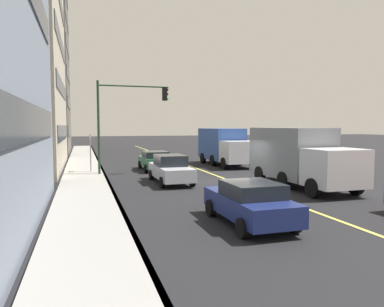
# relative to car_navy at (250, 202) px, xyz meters

# --- Properties ---
(ground) EXTENTS (200.00, 200.00, 0.00)m
(ground) POSITION_rel_car_navy_xyz_m (8.46, -3.13, -0.74)
(ground) COLOR black
(sidewalk_slab) EXTENTS (80.00, 2.67, 0.15)m
(sidewalk_slab) POSITION_rel_car_navy_xyz_m (8.46, 5.15, -0.67)
(sidewalk_slab) COLOR gray
(sidewalk_slab) RESTS_ON ground
(curb_edge) EXTENTS (80.00, 0.16, 0.15)m
(curb_edge) POSITION_rel_car_navy_xyz_m (8.46, 3.90, -0.67)
(curb_edge) COLOR slate
(curb_edge) RESTS_ON ground
(lane_stripe_center) EXTENTS (80.00, 0.16, 0.01)m
(lane_stripe_center) POSITION_rel_car_navy_xyz_m (8.46, -3.13, -0.74)
(lane_stripe_center) COLOR #D8CC4C
(lane_stripe_center) RESTS_ON ground
(building_glass_right) EXTENTS (12.95, 13.32, 21.92)m
(building_glass_right) POSITION_rel_car_navy_xyz_m (35.70, 13.31, 10.22)
(building_glass_right) COLOR #56514C
(building_glass_right) RESTS_ON ground
(car_navy) EXTENTS (4.09, 1.94, 1.44)m
(car_navy) POSITION_rel_car_navy_xyz_m (0.00, 0.00, 0.00)
(car_navy) COLOR navy
(car_navy) RESTS_ON ground
(car_green) EXTENTS (4.12, 2.01, 1.41)m
(car_green) POSITION_rel_car_navy_xyz_m (15.33, 0.14, -0.00)
(car_green) COLOR #1E6038
(car_green) RESTS_ON ground
(car_silver) EXTENTS (4.71, 1.88, 1.61)m
(car_silver) POSITION_rel_car_navy_xyz_m (9.26, 0.44, 0.06)
(car_silver) COLOR #A8AAB2
(car_silver) RESTS_ON ground
(truck_blue) EXTENTS (7.17, 2.67, 3.05)m
(truck_blue) POSITION_rel_car_navy_xyz_m (17.19, -6.13, 0.87)
(truck_blue) COLOR silver
(truck_blue) RESTS_ON ground
(truck_gray) EXTENTS (7.38, 2.65, 3.16)m
(truck_gray) POSITION_rel_car_navy_xyz_m (6.10, -5.89, 0.93)
(truck_gray) COLOR silver
(truck_gray) RESTS_ON ground
(traffic_light_mast) EXTENTS (0.28, 4.73, 6.18)m
(traffic_light_mast) POSITION_rel_car_navy_xyz_m (13.34, 2.48, 3.51)
(traffic_light_mast) COLOR #1E3823
(traffic_light_mast) RESTS_ON ground
(street_sign_post) EXTENTS (0.60, 0.08, 2.69)m
(street_sign_post) POSITION_rel_car_navy_xyz_m (14.74, 4.72, 0.85)
(street_sign_post) COLOR slate
(street_sign_post) RESTS_ON ground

